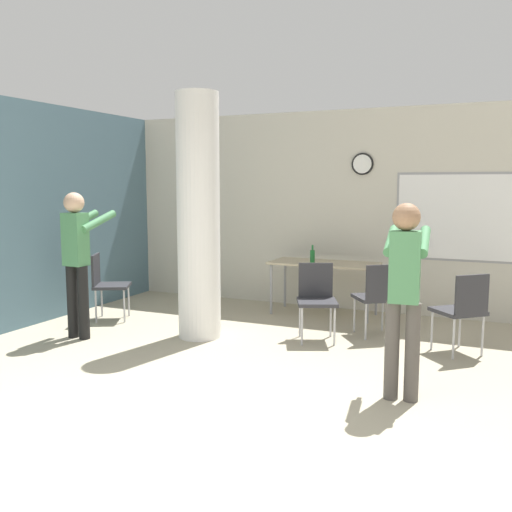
{
  "coord_description": "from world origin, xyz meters",
  "views": [
    {
      "loc": [
        2.01,
        -2.84,
        1.79
      ],
      "look_at": [
        -0.26,
        2.27,
        1.07
      ],
      "focal_mm": 40.0,
      "sensor_mm": 36.0,
      "label": 1
    }
  ],
  "objects_px": {
    "person_playing_side": "(404,285)",
    "chair_table_front": "(316,296)",
    "folding_table": "(324,266)",
    "chair_by_left_wall": "(106,281)",
    "chair_table_right": "(378,294)",
    "bottle_on_table": "(312,256)",
    "chair_mid_room": "(463,307)",
    "person_watching_back": "(78,253)"
  },
  "relations": [
    {
      "from": "person_playing_side",
      "to": "chair_table_front",
      "type": "bearing_deg",
      "value": 129.81
    },
    {
      "from": "folding_table",
      "to": "person_playing_side",
      "type": "distance_m",
      "value": 3.11
    },
    {
      "from": "chair_by_left_wall",
      "to": "chair_table_right",
      "type": "xyz_separation_m",
      "value": [
        3.43,
        0.59,
        0.0
      ]
    },
    {
      "from": "chair_table_front",
      "to": "bottle_on_table",
      "type": "bearing_deg",
      "value": 110.66
    },
    {
      "from": "folding_table",
      "to": "bottle_on_table",
      "type": "relative_size",
      "value": 6.1
    },
    {
      "from": "folding_table",
      "to": "chair_table_front",
      "type": "relative_size",
      "value": 1.67
    },
    {
      "from": "chair_mid_room",
      "to": "chair_by_left_wall",
      "type": "xyz_separation_m",
      "value": [
        -4.39,
        -0.24,
        0.0
      ]
    },
    {
      "from": "chair_by_left_wall",
      "to": "chair_table_right",
      "type": "height_order",
      "value": "same"
    },
    {
      "from": "chair_table_right",
      "to": "person_playing_side",
      "type": "xyz_separation_m",
      "value": [
        0.6,
        -1.85,
        0.45
      ]
    },
    {
      "from": "folding_table",
      "to": "chair_by_left_wall",
      "type": "distance_m",
      "value": 2.9
    },
    {
      "from": "chair_by_left_wall",
      "to": "person_playing_side",
      "type": "xyz_separation_m",
      "value": [
        4.03,
        -1.26,
        0.45
      ]
    },
    {
      "from": "chair_by_left_wall",
      "to": "chair_table_right",
      "type": "distance_m",
      "value": 3.48
    },
    {
      "from": "person_playing_side",
      "to": "person_watching_back",
      "type": "distance_m",
      "value": 3.77
    },
    {
      "from": "chair_table_front",
      "to": "person_playing_side",
      "type": "distance_m",
      "value": 1.95
    },
    {
      "from": "folding_table",
      "to": "chair_mid_room",
      "type": "height_order",
      "value": "chair_mid_room"
    },
    {
      "from": "person_playing_side",
      "to": "person_watching_back",
      "type": "bearing_deg",
      "value": 173.63
    },
    {
      "from": "chair_table_front",
      "to": "chair_mid_room",
      "type": "bearing_deg",
      "value": 1.55
    },
    {
      "from": "chair_table_front",
      "to": "person_watching_back",
      "type": "xyz_separation_m",
      "value": [
        -2.53,
        -1.04,
        0.48
      ]
    },
    {
      "from": "chair_by_left_wall",
      "to": "bottle_on_table",
      "type": "bearing_deg",
      "value": 29.78
    },
    {
      "from": "chair_table_front",
      "to": "person_playing_side",
      "type": "bearing_deg",
      "value": -50.19
    },
    {
      "from": "bottle_on_table",
      "to": "person_playing_side",
      "type": "bearing_deg",
      "value": -57.73
    },
    {
      "from": "person_playing_side",
      "to": "chair_by_left_wall",
      "type": "bearing_deg",
      "value": 162.68
    },
    {
      "from": "chair_table_front",
      "to": "person_watching_back",
      "type": "bearing_deg",
      "value": -157.68
    },
    {
      "from": "chair_by_left_wall",
      "to": "folding_table",
      "type": "bearing_deg",
      "value": 29.74
    },
    {
      "from": "chair_mid_room",
      "to": "person_playing_side",
      "type": "bearing_deg",
      "value": -103.39
    },
    {
      "from": "bottle_on_table",
      "to": "chair_table_right",
      "type": "xyz_separation_m",
      "value": [
        1.05,
        -0.77,
        -0.3
      ]
    },
    {
      "from": "folding_table",
      "to": "chair_mid_room",
      "type": "relative_size",
      "value": 1.67
    },
    {
      "from": "chair_by_left_wall",
      "to": "chair_table_front",
      "type": "distance_m",
      "value": 2.82
    },
    {
      "from": "bottle_on_table",
      "to": "chair_table_front",
      "type": "relative_size",
      "value": 0.27
    },
    {
      "from": "chair_mid_room",
      "to": "person_watching_back",
      "type": "xyz_separation_m",
      "value": [
        -4.11,
        -1.08,
        0.48
      ]
    },
    {
      "from": "bottle_on_table",
      "to": "chair_by_left_wall",
      "type": "bearing_deg",
      "value": -150.22
    },
    {
      "from": "chair_table_right",
      "to": "person_playing_side",
      "type": "relative_size",
      "value": 0.53
    },
    {
      "from": "chair_table_front",
      "to": "chair_table_right",
      "type": "relative_size",
      "value": 1.0
    },
    {
      "from": "chair_mid_room",
      "to": "person_watching_back",
      "type": "relative_size",
      "value": 0.52
    },
    {
      "from": "folding_table",
      "to": "chair_mid_room",
      "type": "bearing_deg",
      "value": -32.55
    },
    {
      "from": "bottle_on_table",
      "to": "chair_mid_room",
      "type": "distance_m",
      "value": 2.32
    },
    {
      "from": "chair_table_right",
      "to": "person_watching_back",
      "type": "relative_size",
      "value": 0.52
    },
    {
      "from": "chair_table_front",
      "to": "chair_table_right",
      "type": "bearing_deg",
      "value": 32.49
    },
    {
      "from": "folding_table",
      "to": "bottle_on_table",
      "type": "bearing_deg",
      "value": -150.97
    },
    {
      "from": "folding_table",
      "to": "chair_table_front",
      "type": "xyz_separation_m",
      "value": [
        0.3,
        -1.24,
        -0.16
      ]
    },
    {
      "from": "bottle_on_table",
      "to": "chair_by_left_wall",
      "type": "height_order",
      "value": "bottle_on_table"
    },
    {
      "from": "chair_mid_room",
      "to": "person_watching_back",
      "type": "distance_m",
      "value": 4.28
    }
  ]
}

